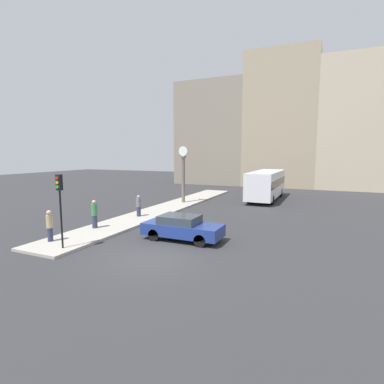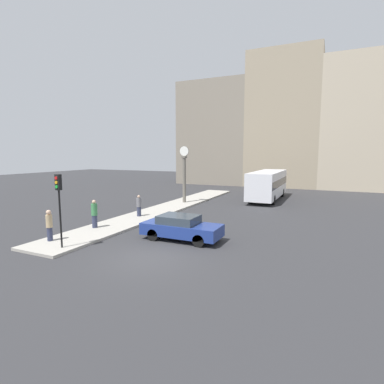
{
  "view_description": "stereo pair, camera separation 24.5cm",
  "coord_description": "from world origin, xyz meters",
  "px_view_note": "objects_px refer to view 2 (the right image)",
  "views": [
    {
      "loc": [
        7.04,
        -11.25,
        4.71
      ],
      "look_at": [
        -1.26,
        7.34,
        2.11
      ],
      "focal_mm": 28.0,
      "sensor_mm": 36.0,
      "label": 1
    },
    {
      "loc": [
        7.27,
        -11.15,
        4.71
      ],
      "look_at": [
        -1.26,
        7.34,
        2.11
      ],
      "focal_mm": 28.0,
      "sensor_mm": 36.0,
      "label": 2
    }
  ],
  "objects_px": {
    "sedan_car": "(181,227)",
    "bus_distant": "(268,184)",
    "pedestrian_green_hoodie": "(94,214)",
    "street_clock": "(184,174)",
    "pedestrian_tan_coat": "(49,225)",
    "traffic_light_near": "(59,195)",
    "pedestrian_grey_jacket": "(139,206)"
  },
  "relations": [
    {
      "from": "pedestrian_green_hoodie",
      "to": "pedestrian_grey_jacket",
      "type": "height_order",
      "value": "pedestrian_green_hoodie"
    },
    {
      "from": "bus_distant",
      "to": "street_clock",
      "type": "bearing_deg",
      "value": -138.76
    },
    {
      "from": "bus_distant",
      "to": "pedestrian_tan_coat",
      "type": "relative_size",
      "value": 5.63
    },
    {
      "from": "bus_distant",
      "to": "pedestrian_green_hoodie",
      "type": "height_order",
      "value": "bus_distant"
    },
    {
      "from": "pedestrian_tan_coat",
      "to": "street_clock",
      "type": "bearing_deg",
      "value": 86.72
    },
    {
      "from": "pedestrian_grey_jacket",
      "to": "traffic_light_near",
      "type": "bearing_deg",
      "value": -83.64
    },
    {
      "from": "traffic_light_near",
      "to": "street_clock",
      "type": "height_order",
      "value": "street_clock"
    },
    {
      "from": "sedan_car",
      "to": "pedestrian_tan_coat",
      "type": "distance_m",
      "value": 6.94
    },
    {
      "from": "pedestrian_tan_coat",
      "to": "pedestrian_green_hoodie",
      "type": "bearing_deg",
      "value": 87.62
    },
    {
      "from": "sedan_car",
      "to": "pedestrian_tan_coat",
      "type": "bearing_deg",
      "value": -149.91
    },
    {
      "from": "traffic_light_near",
      "to": "pedestrian_grey_jacket",
      "type": "distance_m",
      "value": 8.09
    },
    {
      "from": "sedan_car",
      "to": "street_clock",
      "type": "bearing_deg",
      "value": 115.36
    },
    {
      "from": "traffic_light_near",
      "to": "pedestrian_green_hoodie",
      "type": "distance_m",
      "value": 4.35
    },
    {
      "from": "sedan_car",
      "to": "pedestrian_green_hoodie",
      "type": "bearing_deg",
      "value": -177.14
    },
    {
      "from": "bus_distant",
      "to": "traffic_light_near",
      "type": "bearing_deg",
      "value": -106.11
    },
    {
      "from": "street_clock",
      "to": "pedestrian_grey_jacket",
      "type": "xyz_separation_m",
      "value": [
        -0.21,
        -7.15,
        -1.88
      ]
    },
    {
      "from": "traffic_light_near",
      "to": "street_clock",
      "type": "bearing_deg",
      "value": 92.55
    },
    {
      "from": "bus_distant",
      "to": "street_clock",
      "type": "xyz_separation_m",
      "value": [
        -6.68,
        -5.86,
        1.13
      ]
    },
    {
      "from": "traffic_light_near",
      "to": "pedestrian_grey_jacket",
      "type": "relative_size",
      "value": 2.31
    },
    {
      "from": "pedestrian_green_hoodie",
      "to": "pedestrian_grey_jacket",
      "type": "relative_size",
      "value": 1.12
    },
    {
      "from": "sedan_car",
      "to": "bus_distant",
      "type": "bearing_deg",
      "value": 84.87
    },
    {
      "from": "pedestrian_green_hoodie",
      "to": "pedestrian_tan_coat",
      "type": "distance_m",
      "value": 3.19
    },
    {
      "from": "traffic_light_near",
      "to": "pedestrian_green_hoodie",
      "type": "xyz_separation_m",
      "value": [
        -1.36,
        3.76,
        -1.71
      ]
    },
    {
      "from": "traffic_light_near",
      "to": "pedestrian_tan_coat",
      "type": "height_order",
      "value": "traffic_light_near"
    },
    {
      "from": "pedestrian_green_hoodie",
      "to": "street_clock",
      "type": "bearing_deg",
      "value": 86.46
    },
    {
      "from": "traffic_light_near",
      "to": "pedestrian_tan_coat",
      "type": "distance_m",
      "value": 2.36
    },
    {
      "from": "sedan_car",
      "to": "traffic_light_near",
      "type": "height_order",
      "value": "traffic_light_near"
    },
    {
      "from": "pedestrian_tan_coat",
      "to": "pedestrian_grey_jacket",
      "type": "distance_m",
      "value": 7.28
    },
    {
      "from": "traffic_light_near",
      "to": "pedestrian_grey_jacket",
      "type": "bearing_deg",
      "value": 96.36
    },
    {
      "from": "pedestrian_green_hoodie",
      "to": "pedestrian_tan_coat",
      "type": "height_order",
      "value": "pedestrian_green_hoodie"
    },
    {
      "from": "bus_distant",
      "to": "traffic_light_near",
      "type": "xyz_separation_m",
      "value": [
        -6.02,
        -20.84,
        1.06
      ]
    },
    {
      "from": "sedan_car",
      "to": "pedestrian_grey_jacket",
      "type": "xyz_separation_m",
      "value": [
        -5.38,
        3.78,
        0.21
      ]
    }
  ]
}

